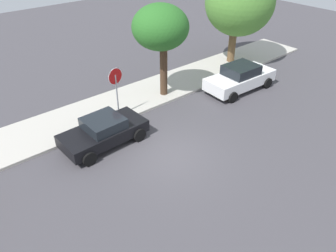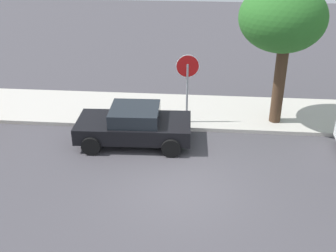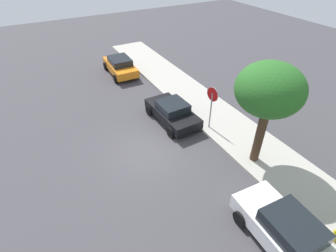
{
  "view_description": "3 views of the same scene",
  "coord_description": "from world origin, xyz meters",
  "px_view_note": "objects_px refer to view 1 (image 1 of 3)",
  "views": [
    {
      "loc": [
        -7.32,
        -8.73,
        8.97
      ],
      "look_at": [
        0.72,
        0.91,
        0.76
      ],
      "focal_mm": 35.0,
      "sensor_mm": 36.0,
      "label": 1
    },
    {
      "loc": [
        0.59,
        -10.22,
        7.11
      ],
      "look_at": [
        -0.39,
        0.94,
        1.5
      ],
      "focal_mm": 45.0,
      "sensor_mm": 36.0,
      "label": 2
    },
    {
      "loc": [
        9.83,
        -4.06,
        9.34
      ],
      "look_at": [
        0.13,
        1.25,
        1.25
      ],
      "focal_mm": 28.0,
      "sensor_mm": 36.0,
      "label": 3
    }
  ],
  "objects_px": {
    "parked_car_black": "(104,131)",
    "stop_sign": "(116,84)",
    "fire_hydrant": "(225,72)",
    "parked_car_white": "(240,78)",
    "street_tree_mid_block": "(240,3)",
    "street_tree_near_corner": "(160,28)"
  },
  "relations": [
    {
      "from": "parked_car_black",
      "to": "stop_sign",
      "type": "bearing_deg",
      "value": 41.22
    },
    {
      "from": "stop_sign",
      "to": "parked_car_black",
      "type": "relative_size",
      "value": 0.7
    },
    {
      "from": "parked_car_black",
      "to": "fire_hydrant",
      "type": "relative_size",
      "value": 5.53
    },
    {
      "from": "stop_sign",
      "to": "parked_car_white",
      "type": "height_order",
      "value": "stop_sign"
    },
    {
      "from": "stop_sign",
      "to": "parked_car_white",
      "type": "bearing_deg",
      "value": -14.4
    },
    {
      "from": "stop_sign",
      "to": "street_tree_mid_block",
      "type": "xyz_separation_m",
      "value": [
        10.29,
        1.13,
        2.18
      ]
    },
    {
      "from": "parked_car_white",
      "to": "street_tree_near_corner",
      "type": "distance_m",
      "value": 5.72
    },
    {
      "from": "parked_car_white",
      "to": "street_tree_mid_block",
      "type": "height_order",
      "value": "street_tree_mid_block"
    },
    {
      "from": "stop_sign",
      "to": "street_tree_near_corner",
      "type": "distance_m",
      "value": 3.81
    },
    {
      "from": "parked_car_black",
      "to": "street_tree_near_corner",
      "type": "relative_size",
      "value": 0.76
    },
    {
      "from": "parked_car_black",
      "to": "parked_car_white",
      "type": "distance_m",
      "value": 9.07
    },
    {
      "from": "parked_car_white",
      "to": "parked_car_black",
      "type": "bearing_deg",
      "value": 177.71
    },
    {
      "from": "parked_car_black",
      "to": "fire_hydrant",
      "type": "height_order",
      "value": "parked_car_black"
    },
    {
      "from": "street_tree_near_corner",
      "to": "street_tree_mid_block",
      "type": "relative_size",
      "value": 0.83
    },
    {
      "from": "parked_car_black",
      "to": "street_tree_mid_block",
      "type": "relative_size",
      "value": 0.63
    },
    {
      "from": "street_tree_near_corner",
      "to": "street_tree_mid_block",
      "type": "bearing_deg",
      "value": 5.52
    },
    {
      "from": "parked_car_black",
      "to": "parked_car_white",
      "type": "height_order",
      "value": "parked_car_white"
    },
    {
      "from": "stop_sign",
      "to": "parked_car_black",
      "type": "distance_m",
      "value": 2.62
    },
    {
      "from": "stop_sign",
      "to": "parked_car_black",
      "type": "height_order",
      "value": "stop_sign"
    },
    {
      "from": "parked_car_black",
      "to": "street_tree_near_corner",
      "type": "distance_m",
      "value": 6.23
    },
    {
      "from": "fire_hydrant",
      "to": "parked_car_white",
      "type": "bearing_deg",
      "value": -111.71
    },
    {
      "from": "street_tree_mid_block",
      "to": "parked_car_white",
      "type": "bearing_deg",
      "value": -134.59
    }
  ]
}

